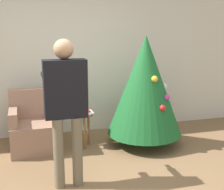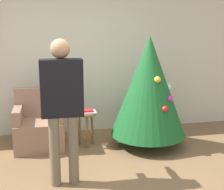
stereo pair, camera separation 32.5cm
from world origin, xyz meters
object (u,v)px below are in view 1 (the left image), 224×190
object	(u,v)px
christmas_tree	(145,85)
armchair	(35,128)
side_stool	(83,121)
person_standing	(66,99)

from	to	relation	value
christmas_tree	armchair	world-z (taller)	christmas_tree
armchair	side_stool	world-z (taller)	armchair
person_standing	christmas_tree	bearing A→B (deg)	34.80
armchair	person_standing	bearing A→B (deg)	-75.51
person_standing	side_stool	world-z (taller)	person_standing
person_standing	armchair	bearing A→B (deg)	104.49
side_stool	armchair	bearing A→B (deg)	171.70
christmas_tree	person_standing	bearing A→B (deg)	-145.20
christmas_tree	armchair	xyz separation A→B (m)	(-1.65, 0.28, -0.62)
armchair	side_stool	size ratio (longest dim) A/B	1.68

